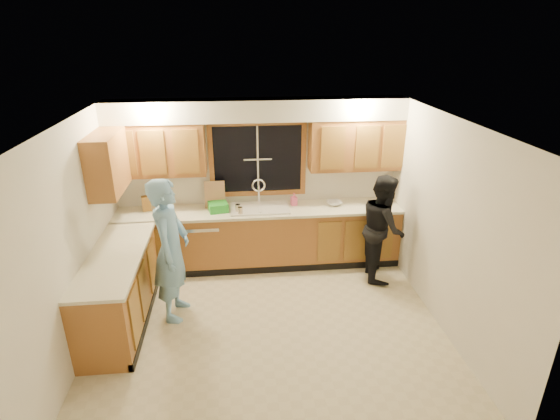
# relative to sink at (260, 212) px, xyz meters

# --- Properties ---
(floor) EXTENTS (4.20, 4.20, 0.00)m
(floor) POSITION_rel_sink_xyz_m (0.00, -1.60, -0.86)
(floor) COLOR beige
(floor) RESTS_ON ground
(ceiling) EXTENTS (4.20, 4.20, 0.00)m
(ceiling) POSITION_rel_sink_xyz_m (0.00, -1.60, 1.64)
(ceiling) COLOR white
(wall_back) EXTENTS (4.20, 0.00, 4.20)m
(wall_back) POSITION_rel_sink_xyz_m (0.00, 0.30, 0.39)
(wall_back) COLOR silver
(wall_back) RESTS_ON ground
(wall_left) EXTENTS (0.00, 3.80, 3.80)m
(wall_left) POSITION_rel_sink_xyz_m (-2.10, -1.60, 0.39)
(wall_left) COLOR silver
(wall_left) RESTS_ON ground
(wall_right) EXTENTS (0.00, 3.80, 3.80)m
(wall_right) POSITION_rel_sink_xyz_m (2.10, -1.60, 0.39)
(wall_right) COLOR silver
(wall_right) RESTS_ON ground
(base_cabinets_back) EXTENTS (4.20, 0.60, 0.88)m
(base_cabinets_back) POSITION_rel_sink_xyz_m (0.00, -0.00, -0.42)
(base_cabinets_back) COLOR #A5662F
(base_cabinets_back) RESTS_ON ground
(base_cabinets_left) EXTENTS (0.60, 1.90, 0.88)m
(base_cabinets_left) POSITION_rel_sink_xyz_m (-1.80, -1.25, -0.42)
(base_cabinets_left) COLOR #A5662F
(base_cabinets_left) RESTS_ON ground
(countertop_back) EXTENTS (4.20, 0.63, 0.04)m
(countertop_back) POSITION_rel_sink_xyz_m (0.00, -0.02, 0.04)
(countertop_back) COLOR #EAE3C5
(countertop_back) RESTS_ON base_cabinets_back
(countertop_left) EXTENTS (0.63, 1.90, 0.04)m
(countertop_left) POSITION_rel_sink_xyz_m (-1.79, -1.25, 0.04)
(countertop_left) COLOR #EAE3C5
(countertop_left) RESTS_ON base_cabinets_left
(upper_cabinets_left) EXTENTS (1.35, 0.33, 0.75)m
(upper_cabinets_left) POSITION_rel_sink_xyz_m (-1.43, 0.13, 0.96)
(upper_cabinets_left) COLOR #A5662F
(upper_cabinets_left) RESTS_ON wall_back
(upper_cabinets_right) EXTENTS (1.35, 0.33, 0.75)m
(upper_cabinets_right) POSITION_rel_sink_xyz_m (1.43, 0.13, 0.96)
(upper_cabinets_right) COLOR #A5662F
(upper_cabinets_right) RESTS_ON wall_back
(upper_cabinets_return) EXTENTS (0.33, 0.90, 0.75)m
(upper_cabinets_return) POSITION_rel_sink_xyz_m (-1.94, -0.48, 0.96)
(upper_cabinets_return) COLOR #A5662F
(upper_cabinets_return) RESTS_ON wall_left
(soffit) EXTENTS (4.20, 0.35, 0.30)m
(soffit) POSITION_rel_sink_xyz_m (0.00, 0.12, 1.49)
(soffit) COLOR silver
(soffit) RESTS_ON wall_back
(window_frame) EXTENTS (1.44, 0.03, 1.14)m
(window_frame) POSITION_rel_sink_xyz_m (0.00, 0.29, 0.74)
(window_frame) COLOR black
(window_frame) RESTS_ON wall_back
(sink) EXTENTS (0.86, 0.52, 0.57)m
(sink) POSITION_rel_sink_xyz_m (0.00, 0.00, 0.00)
(sink) COLOR silver
(sink) RESTS_ON countertop_back
(dishwasher) EXTENTS (0.60, 0.56, 0.82)m
(dishwasher) POSITION_rel_sink_xyz_m (-0.85, -0.01, -0.45)
(dishwasher) COLOR silver
(dishwasher) RESTS_ON floor
(stove) EXTENTS (0.58, 0.75, 0.90)m
(stove) POSITION_rel_sink_xyz_m (-1.80, -1.82, -0.41)
(stove) COLOR silver
(stove) RESTS_ON floor
(man) EXTENTS (0.52, 0.72, 1.82)m
(man) POSITION_rel_sink_xyz_m (-1.15, -1.18, 0.05)
(man) COLOR #74ABDB
(man) RESTS_ON floor
(woman) EXTENTS (0.68, 0.82, 1.55)m
(woman) POSITION_rel_sink_xyz_m (1.72, -0.52, -0.09)
(woman) COLOR black
(woman) RESTS_ON floor
(knife_block) EXTENTS (0.14, 0.13, 0.22)m
(knife_block) POSITION_rel_sink_xyz_m (-1.65, 0.11, 0.17)
(knife_block) COLOR #A16F2C
(knife_block) RESTS_ON countertop_back
(cutting_board) EXTENTS (0.30, 0.11, 0.40)m
(cutting_board) POSITION_rel_sink_xyz_m (-0.65, 0.14, 0.26)
(cutting_board) COLOR tan
(cutting_board) RESTS_ON countertop_back
(dish_crate) EXTENTS (0.31, 0.30, 0.13)m
(dish_crate) POSITION_rel_sink_xyz_m (-0.61, -0.02, 0.12)
(dish_crate) COLOR green
(dish_crate) RESTS_ON countertop_back
(soap_bottle) EXTENTS (0.10, 0.10, 0.19)m
(soap_bottle) POSITION_rel_sink_xyz_m (0.52, 0.10, 0.15)
(soap_bottle) COLOR #EB598A
(soap_bottle) RESTS_ON countertop_back
(bowl) EXTENTS (0.26, 0.26, 0.06)m
(bowl) POSITION_rel_sink_xyz_m (1.13, 0.04, 0.08)
(bowl) COLOR silver
(bowl) RESTS_ON countertop_back
(can_left) EXTENTS (0.08, 0.08, 0.12)m
(can_left) POSITION_rel_sink_xyz_m (-0.29, -0.21, 0.12)
(can_left) COLOR #BBA990
(can_left) RESTS_ON countertop_back
(can_right) EXTENTS (0.09, 0.09, 0.13)m
(can_right) POSITION_rel_sink_xyz_m (-0.32, -0.11, 0.12)
(can_right) COLOR #BBA990
(can_right) RESTS_ON countertop_back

